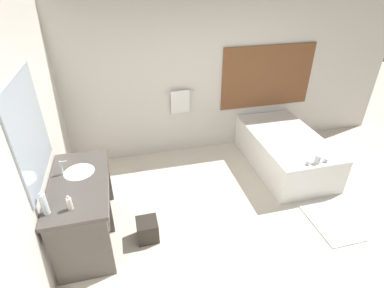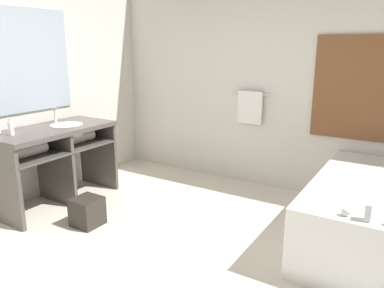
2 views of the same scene
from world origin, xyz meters
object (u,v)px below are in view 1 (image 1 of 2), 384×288
(water_bottle_1, at_px, (44,204))
(soap_dispenser, at_px, (69,204))
(waste_bin, at_px, (147,230))
(bathtub, at_px, (285,149))

(water_bottle_1, relative_size, soap_dispenser, 1.54)
(soap_dispenser, relative_size, waste_bin, 0.59)
(bathtub, relative_size, waste_bin, 6.55)
(bathtub, bearing_deg, soap_dispenser, -158.17)
(water_bottle_1, bearing_deg, soap_dispenser, 1.00)
(bathtub, xyz_separation_m, water_bottle_1, (-3.41, -1.28, 0.66))
(bathtub, relative_size, water_bottle_1, 7.16)
(soap_dispenser, xyz_separation_m, waste_bin, (0.74, 0.23, -0.79))
(water_bottle_1, relative_size, waste_bin, 0.92)
(water_bottle_1, height_order, soap_dispenser, water_bottle_1)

